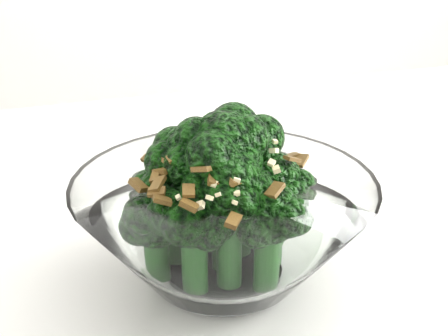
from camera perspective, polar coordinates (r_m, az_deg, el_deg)
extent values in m
cube|color=white|center=(0.50, -1.38, -10.78)|extent=(1.32, 0.99, 0.04)
cylinder|color=white|center=(0.48, 0.00, -9.00)|extent=(0.08, 0.08, 0.01)
cylinder|color=#195015|center=(0.47, -4.11, -5.08)|extent=(0.02, 0.02, 0.05)
sphere|color=#12440C|center=(0.45, -4.25, -1.16)|extent=(0.04, 0.04, 0.04)
cylinder|color=#195015|center=(0.44, 3.59, -7.63)|extent=(0.02, 0.02, 0.05)
sphere|color=#12440C|center=(0.42, 3.71, -3.74)|extent=(0.04, 0.04, 0.04)
cylinder|color=#195015|center=(0.47, 1.32, -3.32)|extent=(0.02, 0.02, 0.07)
sphere|color=#12440C|center=(0.45, 1.38, 1.89)|extent=(0.04, 0.04, 0.04)
cylinder|color=#195015|center=(0.43, -2.47, -7.89)|extent=(0.02, 0.02, 0.05)
sphere|color=#12440C|center=(0.42, -2.54, -4.15)|extent=(0.04, 0.04, 0.04)
cylinder|color=#195015|center=(0.45, 0.00, -4.14)|extent=(0.02, 0.02, 0.08)
sphere|color=#12440C|center=(0.43, 0.00, 1.76)|extent=(0.05, 0.05, 0.05)
cylinder|color=#195015|center=(0.49, 4.27, -4.29)|extent=(0.02, 0.02, 0.04)
sphere|color=#12440C|center=(0.48, 4.37, -1.34)|extent=(0.04, 0.04, 0.04)
cylinder|color=#195015|center=(0.46, 3.91, -5.19)|extent=(0.02, 0.02, 0.05)
sphere|color=#12440C|center=(0.45, 4.04, -1.13)|extent=(0.04, 0.04, 0.04)
cylinder|color=#195015|center=(0.44, 0.44, -6.24)|extent=(0.02, 0.02, 0.07)
sphere|color=#12440C|center=(0.42, 0.45, -1.11)|extent=(0.04, 0.04, 0.04)
cylinder|color=#195015|center=(0.46, -2.41, -4.26)|extent=(0.02, 0.02, 0.07)
sphere|color=#12440C|center=(0.44, -2.51, 0.93)|extent=(0.05, 0.05, 0.05)
cylinder|color=#195015|center=(0.45, -5.59, -7.35)|extent=(0.02, 0.02, 0.04)
sphere|color=#12440C|center=(0.44, -5.74, -4.26)|extent=(0.04, 0.04, 0.04)
cylinder|color=#195015|center=(0.50, -0.17, -3.76)|extent=(0.02, 0.02, 0.04)
sphere|color=#12440C|center=(0.48, -0.17, -0.73)|extent=(0.04, 0.04, 0.04)
cube|color=olive|center=(0.45, 0.46, 3.89)|extent=(0.01, 0.01, 0.01)
cube|color=olive|center=(0.43, -3.72, 1.62)|extent=(0.01, 0.01, 0.01)
cube|color=olive|center=(0.42, -5.10, -0.20)|extent=(0.01, 0.01, 0.01)
cube|color=olive|center=(0.47, -1.28, 2.72)|extent=(0.01, 0.01, 0.01)
cube|color=olive|center=(0.44, -1.85, 3.78)|extent=(0.01, 0.01, 0.01)
cube|color=olive|center=(0.42, -3.82, 0.99)|extent=(0.02, 0.01, 0.01)
cube|color=olive|center=(0.43, -4.98, 0.75)|extent=(0.01, 0.01, 0.01)
cube|color=olive|center=(0.44, -3.64, 2.11)|extent=(0.01, 0.01, 0.01)
cube|color=olive|center=(0.46, 5.56, 0.98)|extent=(0.01, 0.01, 0.00)
cube|color=olive|center=(0.39, 0.78, -4.41)|extent=(0.01, 0.01, 0.01)
cube|color=olive|center=(0.43, 5.70, 0.75)|extent=(0.01, 0.01, 0.01)
cube|color=olive|center=(0.40, 1.17, -1.11)|extent=(0.02, 0.01, 0.01)
cube|color=olive|center=(0.48, -0.08, 2.42)|extent=(0.01, 0.02, 0.01)
cube|color=olive|center=(0.44, -1.50, 3.25)|extent=(0.01, 0.01, 0.01)
cube|color=olive|center=(0.39, -2.90, -3.10)|extent=(0.01, 0.01, 0.01)
cube|color=olive|center=(0.44, 0.63, 3.70)|extent=(0.01, 0.01, 0.01)
cube|color=olive|center=(0.49, -0.43, 2.28)|extent=(0.01, 0.01, 0.00)
cube|color=olive|center=(0.40, -0.78, -0.82)|extent=(0.01, 0.01, 0.01)
cube|color=olive|center=(0.45, -6.07, 0.69)|extent=(0.01, 0.01, 0.01)
cube|color=olive|center=(0.46, 1.92, 3.08)|extent=(0.01, 0.02, 0.01)
cube|color=olive|center=(0.40, -2.96, -1.89)|extent=(0.01, 0.01, 0.00)
cube|color=olive|center=(0.41, -0.67, 1.80)|extent=(0.01, 0.01, 0.01)
cube|color=olive|center=(0.40, -1.83, -0.05)|extent=(0.01, 0.01, 0.01)
cube|color=olive|center=(0.45, -5.70, 1.07)|extent=(0.01, 0.01, 0.01)
cube|color=olive|center=(0.43, -2.74, 2.30)|extent=(0.01, 0.02, 0.01)
cube|color=olive|center=(0.42, -5.69, -0.74)|extent=(0.01, 0.01, 0.01)
cube|color=olive|center=(0.42, -7.14, -1.42)|extent=(0.01, 0.01, 0.01)
cube|color=olive|center=(0.41, -5.55, -1.35)|extent=(0.01, 0.02, 0.01)
cube|color=olive|center=(0.46, 6.39, 0.60)|extent=(0.01, 0.02, 0.01)
cube|color=olive|center=(0.40, -5.15, -2.67)|extent=(0.01, 0.01, 0.01)
cube|color=olive|center=(0.40, 4.25, -1.83)|extent=(0.01, 0.01, 0.01)
cube|color=olive|center=(0.49, -1.87, 2.06)|extent=(0.01, 0.01, 0.01)
cube|color=olive|center=(0.46, -2.59, 3.08)|extent=(0.01, 0.01, 0.01)
cube|color=olive|center=(0.41, -5.63, -1.99)|extent=(0.01, 0.01, 0.01)
cube|color=beige|center=(0.39, -1.98, -3.11)|extent=(0.01, 0.01, 0.01)
cube|color=beige|center=(0.46, -1.08, 3.54)|extent=(0.00, 0.00, 0.00)
cube|color=beige|center=(0.47, -0.83, 3.00)|extent=(0.00, 0.00, 0.00)
cube|color=beige|center=(0.39, -1.21, -2.48)|extent=(0.01, 0.01, 0.00)
cube|color=beige|center=(0.46, -5.78, 0.99)|extent=(0.00, 0.00, 0.00)
cube|color=beige|center=(0.43, 4.17, 1.45)|extent=(0.01, 0.01, 0.01)
cube|color=beige|center=(0.39, -0.47, -2.23)|extent=(0.00, 0.00, 0.00)
cube|color=beige|center=(0.40, -0.82, -1.37)|extent=(0.01, 0.01, 0.00)
cube|color=beige|center=(0.41, 4.37, -0.12)|extent=(0.01, 0.00, 0.00)
cube|color=beige|center=(0.43, -5.61, 0.30)|extent=(0.01, 0.01, 0.00)
cube|color=beige|center=(0.40, 1.04, -2.08)|extent=(0.00, 0.00, 0.00)
cube|color=beige|center=(0.40, 1.06, -0.99)|extent=(0.01, 0.00, 0.00)
cube|color=beige|center=(0.43, -5.30, 1.25)|extent=(0.01, 0.01, 0.00)
cube|color=beige|center=(0.41, 3.98, 0.43)|extent=(0.01, 0.01, 0.01)
cube|color=beige|center=(0.46, -0.32, 3.24)|extent=(0.01, 0.01, 0.00)
cube|color=beige|center=(0.44, 4.26, 2.21)|extent=(0.00, 0.00, 0.00)
cube|color=beige|center=(0.48, -0.22, 2.72)|extent=(0.00, 0.00, 0.00)
cube|color=beige|center=(0.39, 0.90, -2.88)|extent=(0.00, 0.00, 0.00)
cube|color=beige|center=(0.46, -3.33, 2.12)|extent=(0.00, 0.01, 0.00)
cube|color=beige|center=(0.48, 2.08, 2.37)|extent=(0.01, 0.01, 0.00)
cube|color=beige|center=(0.40, -3.82, -2.44)|extent=(0.00, 0.00, 0.00)
cube|color=beige|center=(0.40, -1.45, 0.43)|extent=(0.00, 0.00, 0.00)
cube|color=beige|center=(0.43, -4.32, 1.15)|extent=(0.00, 0.00, 0.00)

